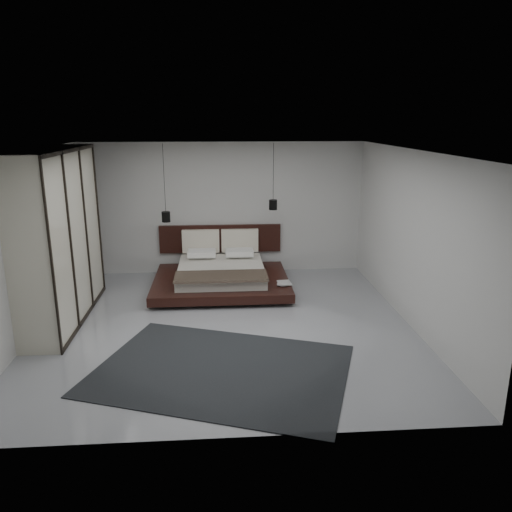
{
  "coord_description": "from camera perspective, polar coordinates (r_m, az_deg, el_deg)",
  "views": [
    {
      "loc": [
        -0.08,
        -7.59,
        3.27
      ],
      "look_at": [
        0.58,
        1.2,
        0.83
      ],
      "focal_mm": 35.0,
      "sensor_mm": 36.0,
      "label": 1
    }
  ],
  "objects": [
    {
      "name": "wall_left",
      "position": [
        8.34,
        -24.69,
        1.09
      ],
      "size": [
        0.0,
        6.0,
        6.0
      ],
      "primitive_type": "plane",
      "rotation": [
        1.57,
        0.0,
        1.57
      ],
      "color": "#BCBCBA",
      "rests_on": "floor"
    },
    {
      "name": "wardrobe",
      "position": [
        8.72,
        -21.69,
        2.04
      ],
      "size": [
        0.67,
        2.86,
        2.81
      ],
      "color": "beige",
      "rests_on": "floor"
    },
    {
      "name": "floor",
      "position": [
        8.26,
        -3.45,
        -7.86
      ],
      "size": [
        6.0,
        6.0,
        0.0
      ],
      "primitive_type": "plane",
      "color": "gray",
      "rests_on": "ground"
    },
    {
      "name": "book_upper",
      "position": [
        9.39,
        2.47,
        -3.07
      ],
      "size": [
        0.25,
        0.31,
        0.02
      ],
      "primitive_type": "imported",
      "rotation": [
        0.0,
        0.0,
        -0.23
      ],
      "color": "#99724C",
      "rests_on": "book_lower"
    },
    {
      "name": "ceiling",
      "position": [
        7.6,
        -3.79,
        11.9
      ],
      "size": [
        6.0,
        6.0,
        0.0
      ],
      "primitive_type": "plane",
      "rotation": [
        3.14,
        0.0,
        0.0
      ],
      "color": "white",
      "rests_on": "wall_back"
    },
    {
      "name": "rug",
      "position": [
        6.89,
        -3.94,
        -12.83
      ],
      "size": [
        3.9,
        3.33,
        0.01
      ],
      "primitive_type": "cube",
      "rotation": [
        0.0,
        0.0,
        -0.34
      ],
      "color": "black",
      "rests_on": "floor"
    },
    {
      "name": "wall_back",
      "position": [
        10.75,
        -3.84,
        5.44
      ],
      "size": [
        6.0,
        0.0,
        6.0
      ],
      "primitive_type": "plane",
      "rotation": [
        1.57,
        0.0,
        0.0
      ],
      "color": "#BCBCBA",
      "rests_on": "floor"
    },
    {
      "name": "pendant_left",
      "position": [
        10.13,
        -10.25,
        4.48
      ],
      "size": [
        0.17,
        0.17,
        1.53
      ],
      "color": "black",
      "rests_on": "ceiling"
    },
    {
      "name": "bed",
      "position": [
        9.96,
        -4.02,
        -2.04
      ],
      "size": [
        2.62,
        2.32,
        1.05
      ],
      "color": "black",
      "rests_on": "floor"
    },
    {
      "name": "pendant_right",
      "position": [
        10.1,
        1.96,
        5.91
      ],
      "size": [
        0.16,
        0.16,
        1.31
      ],
      "color": "black",
      "rests_on": "ceiling"
    },
    {
      "name": "lattice_screen",
      "position": [
        10.62,
        -19.95,
        3.87
      ],
      "size": [
        0.05,
        0.9,
        2.6
      ],
      "primitive_type": "cube",
      "color": "black",
      "rests_on": "floor"
    },
    {
      "name": "wall_right",
      "position": [
        8.4,
        17.33,
        1.9
      ],
      "size": [
        0.0,
        6.0,
        6.0
      ],
      "primitive_type": "plane",
      "rotation": [
        1.57,
        0.0,
        -1.57
      ],
      "color": "#BCBCBA",
      "rests_on": "floor"
    },
    {
      "name": "wall_front",
      "position": [
        4.95,
        -3.12,
        -6.73
      ],
      "size": [
        6.0,
        0.0,
        6.0
      ],
      "primitive_type": "plane",
      "rotation": [
        -1.57,
        0.0,
        0.0
      ],
      "color": "#BCBCBA",
      "rests_on": "floor"
    },
    {
      "name": "book_lower",
      "position": [
        9.43,
        2.56,
        -3.16
      ],
      "size": [
        0.27,
        0.34,
        0.03
      ],
      "primitive_type": "imported",
      "rotation": [
        0.0,
        0.0,
        0.09
      ],
      "color": "#99724C",
      "rests_on": "bed"
    }
  ]
}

